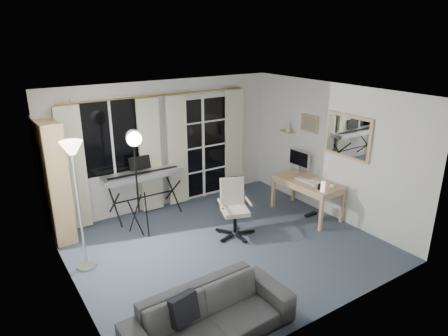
% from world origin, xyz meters
% --- Properties ---
extents(floor, '(4.50, 4.00, 0.02)m').
position_xyz_m(floor, '(0.00, 0.00, -0.01)').
color(floor, '#3B4657').
rests_on(floor, ground).
extents(window, '(1.20, 0.08, 1.40)m').
position_xyz_m(window, '(-1.05, 1.97, 1.50)').
color(window, white).
rests_on(window, floor).
extents(french_door, '(1.32, 0.09, 2.11)m').
position_xyz_m(french_door, '(0.75, 1.97, 1.03)').
color(french_door, white).
rests_on(french_door, floor).
extents(curtains, '(3.60, 0.07, 2.13)m').
position_xyz_m(curtains, '(-0.14, 1.88, 1.09)').
color(curtains, gold).
rests_on(curtains, floor).
extents(bookshelf, '(0.36, 0.92, 1.96)m').
position_xyz_m(bookshelf, '(-2.12, 1.83, 0.93)').
color(bookshelf, tan).
rests_on(bookshelf, floor).
extents(torchiere_lamp, '(0.39, 0.39, 1.88)m').
position_xyz_m(torchiere_lamp, '(-2.00, 0.62, 1.51)').
color(torchiere_lamp, '#B2B2B7').
rests_on(torchiere_lamp, floor).
extents(keyboard_piano, '(1.45, 0.71, 1.05)m').
position_xyz_m(keyboard_piano, '(-0.63, 1.70, 0.80)').
color(keyboard_piano, black).
rests_on(keyboard_piano, floor).
extents(studio_light, '(0.39, 0.40, 1.84)m').
position_xyz_m(studio_light, '(-0.99, 1.06, 1.48)').
color(studio_light, black).
rests_on(studio_light, floor).
extents(office_chair, '(0.66, 0.67, 0.95)m').
position_xyz_m(office_chair, '(0.36, 0.31, 0.56)').
color(office_chair, black).
rests_on(office_chair, floor).
extents(desk, '(0.69, 1.28, 0.67)m').
position_xyz_m(desk, '(1.88, 0.16, 0.59)').
color(desk, tan).
rests_on(desk, floor).
extents(monitor, '(0.17, 0.48, 0.42)m').
position_xyz_m(monitor, '(2.08, 0.61, 0.92)').
color(monitor, silver).
rests_on(monitor, desk).
extents(desk_clutter, '(0.37, 0.77, 0.85)m').
position_xyz_m(desk_clutter, '(1.83, -0.06, 0.52)').
color(desk_clutter, white).
rests_on(desk_clutter, desk).
extents(mug, '(0.11, 0.09, 0.11)m').
position_xyz_m(mug, '(1.98, -0.34, 0.72)').
color(mug, silver).
rests_on(mug, desk).
extents(wall_mirror, '(0.04, 0.94, 0.74)m').
position_xyz_m(wall_mirror, '(2.22, -0.35, 1.55)').
color(wall_mirror, tan).
rests_on(wall_mirror, floor).
extents(framed_print, '(0.03, 0.42, 0.32)m').
position_xyz_m(framed_print, '(2.23, 0.55, 1.60)').
color(framed_print, tan).
rests_on(framed_print, floor).
extents(wall_shelf, '(0.16, 0.30, 0.18)m').
position_xyz_m(wall_shelf, '(2.16, 1.05, 1.41)').
color(wall_shelf, tan).
rests_on(wall_shelf, floor).
extents(sofa, '(1.90, 0.60, 0.74)m').
position_xyz_m(sofa, '(-1.23, -1.55, 0.37)').
color(sofa, '#2C2D2F').
rests_on(sofa, floor).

